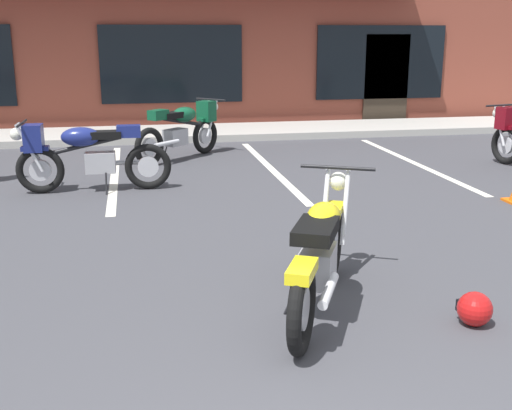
{
  "coord_description": "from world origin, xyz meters",
  "views": [
    {
      "loc": [
        -0.92,
        -1.87,
        2.1
      ],
      "look_at": [
        0.18,
        3.78,
        0.55
      ],
      "focal_mm": 44.61,
      "sensor_mm": 36.0,
      "label": 1
    }
  ],
  "objects_px": {
    "motorcycle_red_sportbike": "(85,154)",
    "motorcycle_green_cafe_racer": "(183,128)",
    "motorcycle_foreground_classic": "(320,253)",
    "helmet_on_pavement": "(475,309)"
  },
  "relations": [
    {
      "from": "motorcycle_foreground_classic",
      "to": "motorcycle_green_cafe_racer",
      "type": "height_order",
      "value": "same"
    },
    {
      "from": "motorcycle_red_sportbike",
      "to": "motorcycle_green_cafe_racer",
      "type": "distance_m",
      "value": 2.63
    },
    {
      "from": "motorcycle_red_sportbike",
      "to": "helmet_on_pavement",
      "type": "bearing_deg",
      "value": -57.58
    },
    {
      "from": "motorcycle_foreground_classic",
      "to": "motorcycle_red_sportbike",
      "type": "height_order",
      "value": "same"
    },
    {
      "from": "motorcycle_green_cafe_racer",
      "to": "helmet_on_pavement",
      "type": "xyz_separation_m",
      "value": [
        1.58,
        -7.01,
        -0.4
      ]
    },
    {
      "from": "motorcycle_red_sportbike",
      "to": "helmet_on_pavement",
      "type": "xyz_separation_m",
      "value": [
        3.08,
        -4.85,
        -0.4
      ]
    },
    {
      "from": "motorcycle_foreground_classic",
      "to": "motorcycle_red_sportbike",
      "type": "relative_size",
      "value": 0.93
    },
    {
      "from": "motorcycle_red_sportbike",
      "to": "motorcycle_foreground_classic",
      "type": "bearing_deg",
      "value": -64.91
    },
    {
      "from": "motorcycle_green_cafe_racer",
      "to": "helmet_on_pavement",
      "type": "relative_size",
      "value": 6.4
    },
    {
      "from": "motorcycle_red_sportbike",
      "to": "motorcycle_green_cafe_racer",
      "type": "height_order",
      "value": "same"
    }
  ]
}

